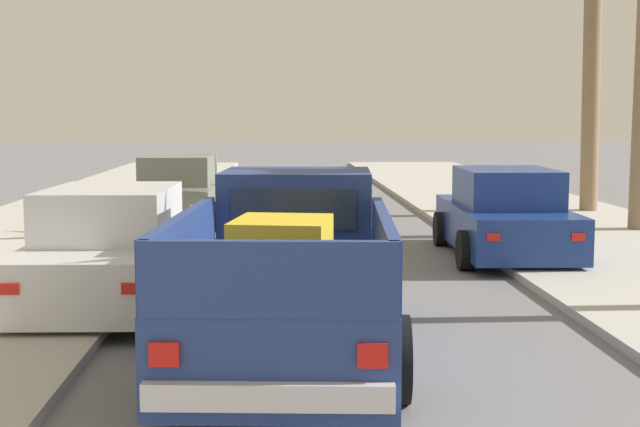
{
  "coord_description": "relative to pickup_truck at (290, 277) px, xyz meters",
  "views": [
    {
      "loc": [
        -0.84,
        -0.81,
        2.45
      ],
      "look_at": [
        -0.29,
        10.19,
        1.2
      ],
      "focal_mm": 48.88,
      "sensor_mm": 36.0,
      "label": 1
    }
  ],
  "objects": [
    {
      "name": "car_left_mid",
      "position": [
        -2.24,
        2.29,
        -0.08
      ],
      "size": [
        2.12,
        4.3,
        1.54
      ],
      "color": "silver",
      "rests_on": "ground"
    },
    {
      "name": "pickup_truck",
      "position": [
        0.0,
        0.0,
        0.0
      ],
      "size": [
        2.49,
        5.33,
        1.8
      ],
      "color": "navy",
      "rests_on": "ground"
    },
    {
      "name": "curb_right",
      "position": [
        4.83,
        3.96,
        -0.74
      ],
      "size": [
        0.16,
        60.0,
        0.1
      ],
      "primitive_type": "cube",
      "color": "silver",
      "rests_on": "ground"
    },
    {
      "name": "car_left_near",
      "position": [
        3.8,
        5.85,
        -0.08
      ],
      "size": [
        2.15,
        4.31,
        1.54
      ],
      "color": "navy",
      "rests_on": "ground"
    },
    {
      "name": "curb_left",
      "position": [
        -3.42,
        3.96,
        -0.74
      ],
      "size": [
        0.16,
        60.0,
        0.1
      ],
      "primitive_type": "cube",
      "color": "silver",
      "rests_on": "ground"
    },
    {
      "name": "car_right_near",
      "position": [
        -2.34,
        10.81,
        -0.08
      ],
      "size": [
        2.11,
        4.3,
        1.54
      ],
      "color": "slate",
      "rests_on": "ground"
    }
  ]
}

